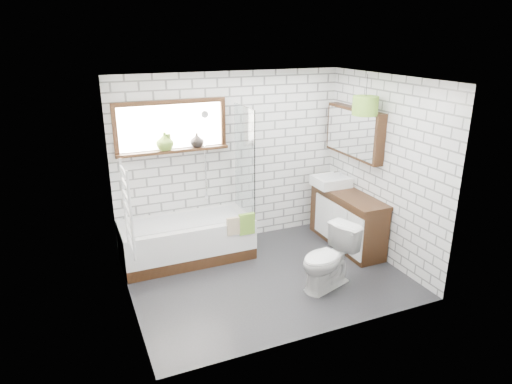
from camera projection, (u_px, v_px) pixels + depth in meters
name	position (u px, v px, depth m)	size (l,w,h in m)	color
floor	(267.00, 277.00, 5.91)	(3.40, 2.60, 0.01)	black
ceiling	(269.00, 79.00, 5.08)	(3.40, 2.60, 0.01)	white
wall_back	(231.00, 159.00, 6.63)	(3.40, 0.01, 2.50)	white
wall_front	(324.00, 225.00, 4.36)	(3.40, 0.01, 2.50)	white
wall_left	(123.00, 205.00, 4.86)	(0.01, 2.60, 2.50)	white
wall_right	(383.00, 170.00, 6.13)	(0.01, 2.60, 2.50)	white
window	(171.00, 127.00, 6.09)	(1.52, 0.16, 0.68)	black
towel_radiator	(128.00, 209.00, 4.90)	(0.06, 0.52, 1.00)	white
mirror_cabinet	(354.00, 132.00, 6.49)	(0.16, 1.20, 0.70)	black
shower_riser	(205.00, 156.00, 6.41)	(0.02, 0.02, 1.30)	silver
bathtub	(187.00, 240.00, 6.31)	(1.77, 0.78, 0.57)	white
shower_screen	(244.00, 161.00, 6.28)	(0.02, 0.72, 1.50)	white
towel_green	(247.00, 224.00, 6.15)	(0.22, 0.06, 0.29)	olive
towel_beige	(234.00, 226.00, 6.08)	(0.19, 0.05, 0.24)	tan
vanity	(347.00, 219.00, 6.68)	(0.46, 1.42, 0.81)	black
basin	(331.00, 181.00, 6.84)	(0.50, 0.44, 0.15)	white
tap	(340.00, 176.00, 6.88)	(0.03, 0.03, 0.17)	silver
toilet	(328.00, 258.00, 5.56)	(0.76, 0.43, 0.78)	white
vase_olive	(165.00, 143.00, 6.09)	(0.23, 0.23, 0.24)	olive
vase_dark	(197.00, 142.00, 6.26)	(0.19, 0.19, 0.20)	black
bottle	(169.00, 143.00, 6.12)	(0.07, 0.07, 0.22)	olive
pendant	(365.00, 106.00, 5.89)	(0.33, 0.33, 0.24)	olive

